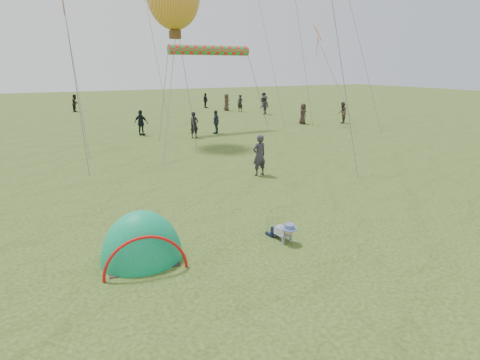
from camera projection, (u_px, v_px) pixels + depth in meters
name	position (u px, v px, depth m)	size (l,w,h in m)	color
ground	(292.00, 252.00, 9.27)	(140.00, 140.00, 0.00)	#1C400F
crawling_toddler	(284.00, 231.00, 9.77)	(0.51, 0.72, 0.55)	black
popup_tent	(143.00, 260.00, 8.88)	(1.90, 1.56, 2.46)	#008445
standing_adult	(259.00, 155.00, 15.55)	(0.63, 0.41, 1.72)	#2A2833
crowd_person_0	(240.00, 103.00, 37.81)	(0.62, 0.41, 1.71)	black
crowd_person_1	(342.00, 113.00, 30.09)	(0.83, 0.65, 1.71)	#423429
crowd_person_2	(216.00, 122.00, 25.38)	(0.93, 0.39, 1.59)	#22333F
crowd_person_3	(264.00, 100.00, 42.56)	(1.04, 0.60, 1.61)	black
crowd_person_4	(303.00, 114.00, 29.73)	(0.79, 0.52, 1.62)	#31251F
crowd_person_6	(194.00, 125.00, 23.86)	(0.61, 0.40, 1.66)	black
crowd_person_8	(141.00, 123.00, 24.74)	(0.98, 0.41, 1.67)	black
crowd_person_13	(75.00, 103.00, 37.83)	(0.84, 0.65, 1.73)	black
crowd_person_14	(206.00, 101.00, 41.39)	(0.95, 0.40, 1.62)	black
crowd_person_15	(264.00, 105.00, 35.87)	(1.15, 0.66, 1.78)	#222228
crowd_person_16	(226.00, 102.00, 38.81)	(0.84, 0.55, 1.73)	#3C2F24
rainbow_tube_kite	(210.00, 50.00, 25.20)	(0.64, 0.64, 5.73)	red
diamond_kite_7	(318.00, 33.00, 27.89)	(1.24, 1.24, 0.00)	#FD4D1C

